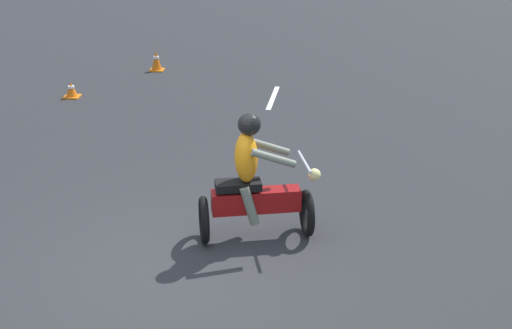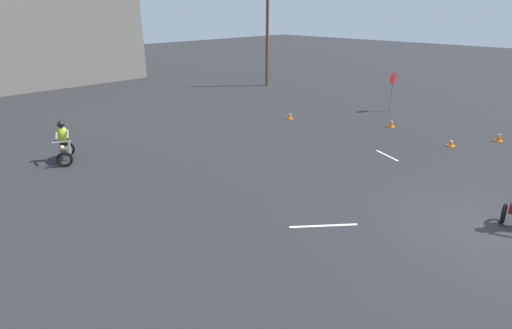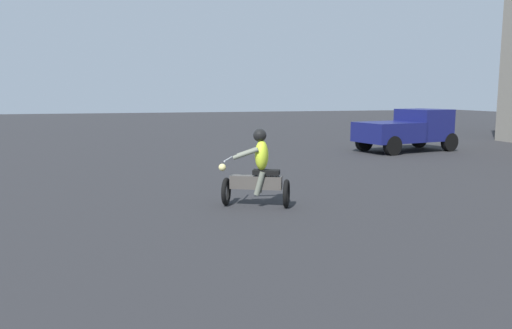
% 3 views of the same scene
% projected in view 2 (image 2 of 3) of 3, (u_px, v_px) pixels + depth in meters
% --- Properties ---
extents(ground_plane, '(120.00, 120.00, 0.00)m').
position_uv_depth(ground_plane, '(481.00, 228.00, 11.28)').
color(ground_plane, '#28282B').
extents(motorcycle_rider_background, '(1.16, 1.53, 1.66)m').
position_uv_depth(motorcycle_rider_background, '(64.00, 144.00, 15.96)').
color(motorcycle_rider_background, black).
rests_on(motorcycle_rider_background, ground).
extents(stop_sign, '(0.70, 0.08, 2.30)m').
position_uv_depth(stop_sign, '(393.00, 84.00, 23.34)').
color(stop_sign, slate).
rests_on(stop_sign, ground).
extents(traffic_cone_near_left, '(0.32, 0.32, 0.38)m').
position_uv_depth(traffic_cone_near_left, '(290.00, 116.00, 22.23)').
color(traffic_cone_near_left, orange).
rests_on(traffic_cone_near_left, ground).
extents(traffic_cone_near_right, '(0.32, 0.32, 0.47)m').
position_uv_depth(traffic_cone_near_right, '(499.00, 136.00, 18.51)').
color(traffic_cone_near_right, orange).
rests_on(traffic_cone_near_right, ground).
extents(traffic_cone_mid_center, '(0.32, 0.32, 0.43)m').
position_uv_depth(traffic_cone_mid_center, '(391.00, 123.00, 20.69)').
color(traffic_cone_mid_center, orange).
rests_on(traffic_cone_mid_center, ground).
extents(traffic_cone_mid_left, '(0.32, 0.32, 0.32)m').
position_uv_depth(traffic_cone_mid_left, '(451.00, 143.00, 17.86)').
color(traffic_cone_mid_left, orange).
rests_on(traffic_cone_mid_left, ground).
extents(lane_stripe_ne, '(0.64, 1.30, 0.01)m').
position_uv_depth(lane_stripe_ne, '(387.00, 155.00, 16.79)').
color(lane_stripe_ne, silver).
rests_on(lane_stripe_ne, ground).
extents(lane_stripe_nw, '(1.56, 1.36, 0.01)m').
position_uv_depth(lane_stripe_nw, '(323.00, 226.00, 11.40)').
color(lane_stripe_nw, silver).
rests_on(lane_stripe_nw, ground).
extents(utility_pole_near, '(0.24, 0.24, 7.21)m').
position_uv_depth(utility_pole_near, '(267.00, 38.00, 30.40)').
color(utility_pole_near, brown).
rests_on(utility_pole_near, ground).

